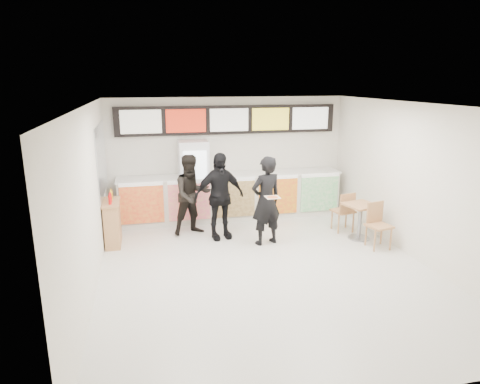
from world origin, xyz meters
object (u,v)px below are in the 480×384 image
object	(u,v)px
customer_main	(266,201)
drinks_fridge	(194,181)
service_counter	(232,196)
condiment_ledge	(113,223)
customer_mid	(219,196)
customer_left	(192,195)
cafe_table	(360,215)

from	to	relation	value
customer_main	drinks_fridge	bearing A→B (deg)	-71.55
service_counter	condiment_ledge	distance (m)	3.06
service_counter	customer_mid	bearing A→B (deg)	-112.76
customer_left	condiment_ledge	bearing A→B (deg)	173.86
customer_main	service_counter	bearing A→B (deg)	-95.29
drinks_fridge	customer_mid	distance (m)	1.37
customer_mid	condiment_ledge	world-z (taller)	customer_mid
customer_left	condiment_ledge	world-z (taller)	customer_left
drinks_fridge	customer_left	distance (m)	0.93
customer_main	customer_left	bearing A→B (deg)	-49.63
customer_left	customer_mid	xyz separation A→B (m)	(0.55, -0.40, 0.05)
drinks_fridge	customer_left	bearing A→B (deg)	-99.81
customer_left	drinks_fridge	bearing A→B (deg)	64.70
service_counter	cafe_table	size ratio (longest dim) A/B	3.33
cafe_table	condiment_ledge	xyz separation A→B (m)	(-5.27, 0.86, -0.07)
customer_main	customer_mid	bearing A→B (deg)	-47.78
customer_main	customer_mid	size ratio (longest dim) A/B	0.99
service_counter	customer_left	bearing A→B (deg)	-140.60
customer_main	cafe_table	bearing A→B (deg)	158.90
drinks_fridge	customer_mid	bearing A→B (deg)	-73.57
customer_main	customer_left	size ratio (longest dim) A/B	1.04
drinks_fridge	customer_left	world-z (taller)	drinks_fridge
service_counter	customer_left	world-z (taller)	customer_left
drinks_fridge	customer_main	world-z (taller)	drinks_fridge
customer_main	customer_left	xyz separation A→B (m)	(-1.45, 0.96, -0.04)
cafe_table	customer_main	bearing A→B (deg)	162.23
customer_mid	condiment_ledge	xyz separation A→B (m)	(-2.27, 0.12, -0.47)
customer_main	customer_left	world-z (taller)	customer_main
service_counter	customer_main	distance (m)	1.93
customer_left	cafe_table	world-z (taller)	customer_left
customer_mid	condiment_ledge	bearing A→B (deg)	166.36
customer_mid	condiment_ledge	size ratio (longest dim) A/B	1.69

